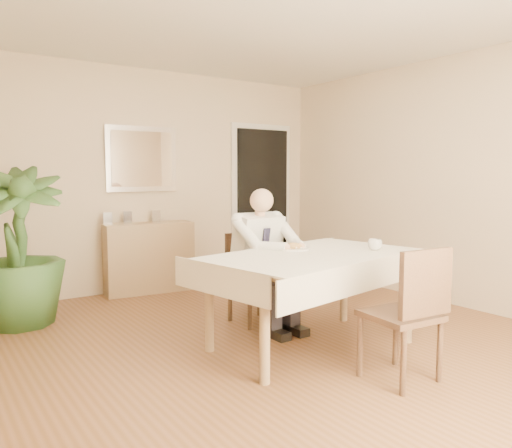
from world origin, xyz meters
TOP-DOWN VIEW (x-y plane):
  - room at (0.00, 0.00)m, footprint 5.00×5.02m
  - doorway at (1.55, 2.46)m, footprint 0.96×0.07m
  - mirror at (-0.17, 2.47)m, footprint 0.86×0.04m
  - dining_table at (0.16, -0.19)m, footprint 1.89×1.31m
  - chair_far at (0.16, 0.68)m, footprint 0.42×0.43m
  - chair_near at (0.23, -1.09)m, footprint 0.46×0.47m
  - seated_man at (0.16, 0.40)m, footprint 0.48×0.72m
  - plate at (0.17, 0.04)m, footprint 0.26×0.26m
  - food at (0.17, 0.04)m, footprint 0.14×0.14m
  - knife at (0.21, -0.02)m, footprint 0.01×0.13m
  - fork at (0.13, -0.02)m, footprint 0.01×0.13m
  - coffee_mug at (0.70, -0.35)m, footprint 0.15×0.15m
  - sideboard at (-0.17, 2.32)m, footprint 1.04×0.44m
  - photo_frame_left at (-0.63, 2.35)m, footprint 0.10×0.02m
  - photo_frame_center at (-0.38, 2.40)m, footprint 0.10×0.02m
  - photo_frame_right at (-0.06, 2.34)m, footprint 0.10×0.02m
  - potted_palm at (-1.65, 1.76)m, footprint 0.96×0.96m

SIDE VIEW (x-z plane):
  - sideboard at x=-0.17m, z-range 0.00..0.81m
  - chair_far at x=0.16m, z-range 0.05..0.87m
  - chair_near at x=0.23m, z-range 0.06..0.96m
  - dining_table at x=0.16m, z-range 0.29..1.04m
  - seated_man at x=0.16m, z-range 0.07..1.31m
  - potted_palm at x=-1.65m, z-range 0.00..1.45m
  - plate at x=0.17m, z-range 0.75..0.77m
  - knife at x=0.21m, z-range 0.77..0.78m
  - fork at x=0.13m, z-range 0.77..0.78m
  - food at x=0.17m, z-range 0.76..0.81m
  - coffee_mug at x=0.70m, z-range 0.75..0.84m
  - photo_frame_left at x=-0.63m, z-range 0.81..0.95m
  - photo_frame_center at x=-0.38m, z-range 0.81..0.95m
  - photo_frame_right at x=-0.06m, z-range 0.81..0.95m
  - doorway at x=1.55m, z-range -0.05..2.05m
  - room at x=0.00m, z-range 0.00..2.60m
  - mirror at x=-0.17m, z-range 1.17..1.93m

